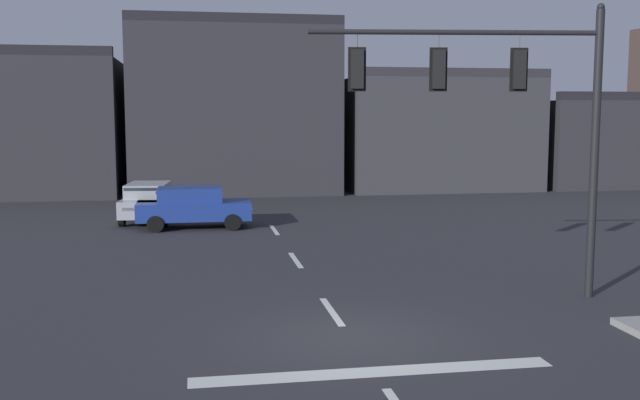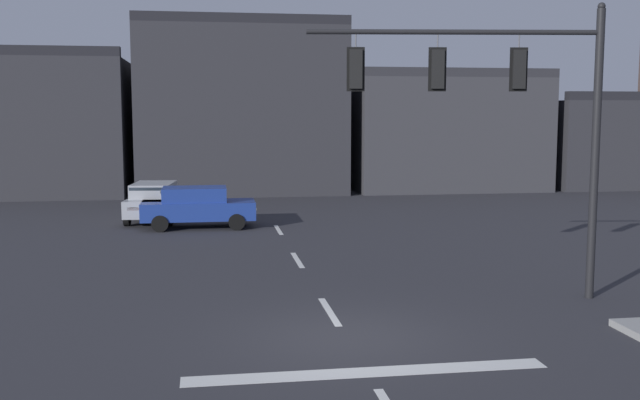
{
  "view_description": "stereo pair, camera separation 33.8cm",
  "coord_description": "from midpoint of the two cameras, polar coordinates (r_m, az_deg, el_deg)",
  "views": [
    {
      "loc": [
        -3.02,
        -14.0,
        4.45
      ],
      "look_at": [
        0.23,
        4.91,
        2.21
      ],
      "focal_mm": 41.33,
      "sensor_mm": 36.0,
      "label": 1
    },
    {
      "loc": [
        -2.69,
        -14.06,
        4.45
      ],
      "look_at": [
        0.23,
        4.91,
        2.21
      ],
      "focal_mm": 41.33,
      "sensor_mm": 36.0,
      "label": 2
    }
  ],
  "objects": [
    {
      "name": "building_row",
      "position": [
        48.0,
        11.14,
        6.31
      ],
      "size": [
        59.88,
        12.81,
        11.14
      ],
      "color": "#2D2D33",
      "rests_on": "ground"
    },
    {
      "name": "signal_mast_near_side",
      "position": [
        18.09,
        13.65,
        7.61
      ],
      "size": [
        6.94,
        1.05,
        7.04
      ],
      "color": "black",
      "rests_on": "ground"
    },
    {
      "name": "lane_centreline",
      "position": [
        16.88,
        0.34,
        -8.62
      ],
      "size": [
        0.16,
        26.4,
        0.01
      ],
      "color": "silver",
      "rests_on": "ground"
    },
    {
      "name": "car_lot_middle",
      "position": [
        29.28,
        -10.14,
        -0.5
      ],
      "size": [
        4.46,
        1.93,
        1.61
      ],
      "color": "navy",
      "rests_on": "ground"
    },
    {
      "name": "ground_plane",
      "position": [
        15.0,
        1.7,
        -10.61
      ],
      "size": [
        400.0,
        400.0,
        0.0
      ],
      "primitive_type": "plane",
      "color": "#2B2B30"
    },
    {
      "name": "car_lot_nearside",
      "position": [
        31.55,
        -13.4,
        -0.06
      ],
      "size": [
        2.28,
        4.59,
        1.61
      ],
      "color": "#9EA0A5",
      "rests_on": "ground"
    },
    {
      "name": "stop_bar_paint",
      "position": [
        13.14,
        3.48,
        -13.14
      ],
      "size": [
        6.4,
        0.5,
        0.01
      ],
      "primitive_type": "cube",
      "color": "silver",
      "rests_on": "ground"
    }
  ]
}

